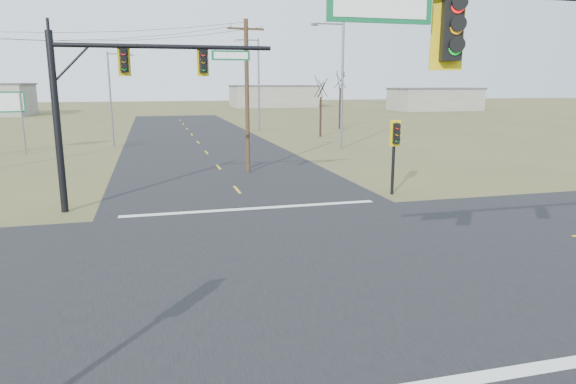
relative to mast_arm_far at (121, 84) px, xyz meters
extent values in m
plane|color=brown|center=(5.61, -9.21, -5.71)|extent=(320.00, 320.00, 0.00)
cube|color=black|center=(5.61, -9.21, -5.70)|extent=(160.00, 14.00, 0.02)
cube|color=black|center=(5.61, -9.21, -5.70)|extent=(14.00, 160.00, 0.02)
cube|color=silver|center=(5.61, -1.71, -5.68)|extent=(12.00, 0.40, 0.01)
cube|color=#0C562E|center=(4.87, -16.71, 1.22)|extent=(1.80, 0.05, 0.45)
cylinder|color=black|center=(-2.79, 0.00, -1.72)|extent=(0.32, 0.32, 7.98)
cylinder|color=black|center=(2.06, 0.00, 1.68)|extent=(9.69, 0.21, 0.21)
cube|color=#0C562E|center=(5.01, 0.00, 1.33)|extent=(1.80, 0.05, 0.45)
cylinder|color=black|center=(13.37, -0.39, -3.82)|extent=(0.16, 0.16, 3.77)
cylinder|color=#44321D|center=(7.27, 8.39, -0.86)|extent=(0.28, 0.28, 9.69)
cube|color=#44321D|center=(7.27, 8.39, 3.39)|extent=(2.37, 0.38, 0.12)
cylinder|color=slate|center=(-9.05, 22.16, -3.15)|extent=(0.14, 0.14, 5.11)
cube|color=#0C562E|center=(-10.07, 22.16, -1.45)|extent=(2.71, 0.43, 1.70)
cylinder|color=slate|center=(17.65, 18.65, -0.25)|extent=(0.22, 0.22, 10.92)
cylinder|color=slate|center=(16.34, 18.65, 5.02)|extent=(2.62, 0.13, 0.13)
cube|color=slate|center=(15.03, 18.65, 4.92)|extent=(0.66, 0.47, 0.20)
cylinder|color=slate|center=(13.83, 36.49, -0.26)|extent=(0.22, 0.22, 10.88)
cylinder|color=slate|center=(12.52, 36.49, 4.98)|extent=(2.61, 0.13, 0.13)
cube|color=slate|center=(11.22, 36.49, 4.88)|extent=(0.65, 0.44, 0.20)
cylinder|color=slate|center=(-2.29, 25.87, -1.42)|extent=(0.17, 0.17, 8.58)
cylinder|color=slate|center=(-1.26, 25.87, 2.67)|extent=(2.06, 0.10, 0.10)
cube|color=slate|center=(-0.23, 25.87, 2.57)|extent=(0.49, 0.27, 0.15)
cylinder|color=black|center=(19.14, 29.04, -3.55)|extent=(0.22, 0.22, 4.31)
cylinder|color=black|center=(24.61, 37.73, -3.14)|extent=(0.23, 0.23, 5.14)
cube|color=#9B978A|center=(30.61, 100.79, -3.21)|extent=(20.00, 12.00, 5.00)
cube|color=#9B978A|center=(60.61, 75.79, -3.46)|extent=(18.00, 10.00, 4.50)
camera|label=1|loc=(1.26, -24.63, 0.06)|focal=32.00mm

